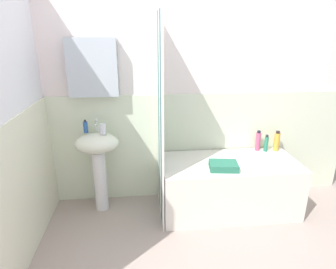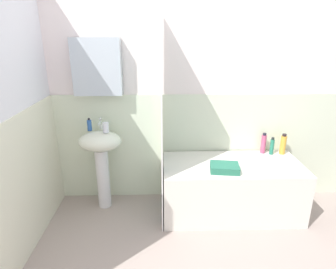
# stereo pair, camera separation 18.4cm
# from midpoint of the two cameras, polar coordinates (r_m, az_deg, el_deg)

# --- Properties ---
(wall_back_tiled) EXTENTS (3.60, 0.18, 2.40)m
(wall_back_tiled) POSITION_cam_midpoint_polar(r_m,az_deg,el_deg) (3.09, 2.28, 7.05)
(wall_back_tiled) COLOR white
(wall_back_tiled) RESTS_ON ground_plane
(wall_left_tiled) EXTENTS (0.07, 1.81, 2.40)m
(wall_left_tiled) POSITION_cam_midpoint_polar(r_m,az_deg,el_deg) (2.43, -31.95, -0.05)
(wall_left_tiled) COLOR white
(wall_left_tiled) RESTS_ON ground_plane
(sink) EXTENTS (0.44, 0.34, 0.86)m
(sink) POSITION_cam_midpoint_polar(r_m,az_deg,el_deg) (3.04, -15.51, -3.98)
(sink) COLOR silver
(sink) RESTS_ON ground_plane
(faucet) EXTENTS (0.03, 0.12, 0.12)m
(faucet) POSITION_cam_midpoint_polar(r_m,az_deg,el_deg) (3.01, -15.77, 1.74)
(faucet) COLOR silver
(faucet) RESTS_ON sink
(soap_dispenser) EXTENTS (0.05, 0.05, 0.14)m
(soap_dispenser) POSITION_cam_midpoint_polar(r_m,az_deg,el_deg) (3.00, -17.83, 1.43)
(soap_dispenser) COLOR #2B569D
(soap_dispenser) RESTS_ON sink
(toothbrush_cup) EXTENTS (0.06, 0.06, 0.10)m
(toothbrush_cup) POSITION_cam_midpoint_polar(r_m,az_deg,el_deg) (2.91, -14.66, 1.05)
(toothbrush_cup) COLOR silver
(toothbrush_cup) RESTS_ON sink
(bathtub) EXTENTS (1.41, 0.66, 0.56)m
(bathtub) POSITION_cam_midpoint_polar(r_m,az_deg,el_deg) (3.13, 10.25, -10.00)
(bathtub) COLOR silver
(bathtub) RESTS_ON ground_plane
(shower_curtain) EXTENTS (0.01, 0.66, 2.00)m
(shower_curtain) POSITION_cam_midpoint_polar(r_m,az_deg,el_deg) (2.73, -3.47, 2.31)
(shower_curtain) COLOR white
(shower_curtain) RESTS_ON ground_plane
(body_wash_bottle) EXTENTS (0.06, 0.06, 0.23)m
(body_wash_bottle) POSITION_cam_midpoint_polar(r_m,az_deg,el_deg) (3.38, 19.44, -1.32)
(body_wash_bottle) COLOR gold
(body_wash_bottle) RESTS_ON bathtub
(conditioner_bottle) EXTENTS (0.04, 0.04, 0.19)m
(conditioner_bottle) POSITION_cam_midpoint_polar(r_m,az_deg,el_deg) (3.33, 17.52, -1.76)
(conditioner_bottle) COLOR #267B5E
(conditioner_bottle) RESTS_ON bathtub
(lotion_bottle) EXTENTS (0.05, 0.05, 0.23)m
(lotion_bottle) POSITION_cam_midpoint_polar(r_m,az_deg,el_deg) (3.32, 16.02, -1.29)
(lotion_bottle) COLOR #C24C72
(lotion_bottle) RESTS_ON bathtub
(towel_folded) EXTENTS (0.29, 0.23, 0.07)m
(towel_folded) POSITION_cam_midpoint_polar(r_m,az_deg,el_deg) (2.82, 9.19, -6.23)
(towel_folded) COLOR #2A7057
(towel_folded) RESTS_ON bathtub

